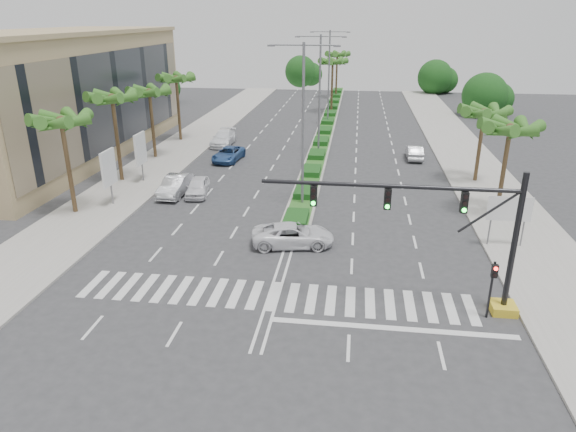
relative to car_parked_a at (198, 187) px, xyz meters
name	(u,v)px	position (x,y,z in m)	size (l,w,h in m)	color
ground	(274,296)	(8.70, -15.25, -0.70)	(160.00, 160.00, 0.00)	#333335
footpath_right	(488,188)	(23.90, 4.75, -0.63)	(6.00, 120.00, 0.15)	gray
footpath_left	(145,174)	(-6.50, 4.75, -0.63)	(6.00, 120.00, 0.15)	gray
median	(327,125)	(8.70, 29.75, -0.60)	(2.20, 75.00, 0.20)	gray
median_grass	(327,124)	(8.70, 29.75, -0.48)	(1.80, 75.00, 0.04)	#265A1F
building	(60,97)	(-17.30, 10.75, 5.30)	(12.00, 36.00, 12.00)	tan
signal_gantry	(465,246)	(17.97, -15.25, 2.75)	(12.60, 1.20, 7.20)	gold
pedestrian_signal	(493,281)	(19.30, -15.93, 1.34)	(0.28, 0.36, 3.00)	black
direction_sign	(509,211)	(22.20, -7.26, 1.75)	(2.70, 0.11, 3.40)	slate
billboard_near	(109,168)	(-5.80, -3.25, 2.26)	(0.18, 2.10, 4.35)	slate
billboard_far	(140,149)	(-5.80, 2.75, 2.26)	(0.18, 2.10, 4.35)	slate
palm_left_near	(62,124)	(-7.80, -5.25, 5.99)	(4.57, 4.68, 7.55)	brown
palm_left_mid	(112,100)	(-7.80, 2.75, 6.37)	(4.57, 4.68, 7.95)	brown
palm_left_far	(150,94)	(-7.80, 10.75, 5.79)	(4.57, 4.68, 7.35)	brown
palm_left_end	(176,80)	(-7.80, 18.75, 6.18)	(4.57, 4.68, 7.75)	brown
palm_right_near	(510,131)	(23.20, -1.25, 5.50)	(4.57, 4.68, 7.05)	brown
palm_right_far	(484,115)	(23.20, 6.75, 5.21)	(4.57, 4.68, 6.75)	brown
palm_median_a	(333,63)	(8.70, 39.75, 6.47)	(4.57, 4.68, 8.05)	brown
palm_median_b	(337,56)	(8.70, 54.75, 6.47)	(4.57, 4.68, 8.05)	brown
streetlight_near	(303,117)	(8.70, -1.25, 6.10)	(5.10, 0.25, 12.00)	slate
streetlight_mid	(320,88)	(8.70, 14.75, 6.10)	(5.10, 0.25, 12.00)	slate
streetlight_far	(329,72)	(8.70, 30.75, 6.10)	(5.10, 0.25, 12.00)	slate
car_parked_a	(198,187)	(0.00, 0.00, 0.00)	(1.66, 4.13, 1.41)	white
car_parked_b	(176,186)	(-1.81, -0.19, 0.09)	(1.68, 4.83, 1.59)	silver
car_parked_c	(228,154)	(-0.07, 10.70, -0.02)	(2.28, 4.95, 1.38)	#2D508A
car_parked_d	(223,138)	(-2.27, 17.22, 0.07)	(2.17, 5.35, 1.55)	white
car_crossing	(293,235)	(8.91, -8.78, 0.02)	(2.40, 5.20, 1.45)	white
car_right	(414,152)	(18.58, 13.91, 0.01)	(1.51, 4.33, 1.43)	#B2B2B7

